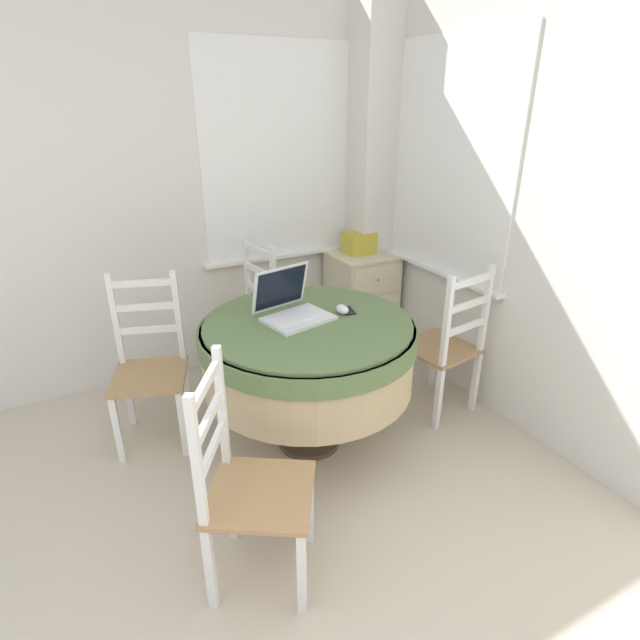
# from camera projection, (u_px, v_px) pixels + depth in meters

# --- Properties ---
(corner_room_shell) EXTENTS (4.49, 4.53, 2.55)m
(corner_room_shell) POSITION_uv_depth(u_px,v_px,m) (328.00, 211.00, 2.70)
(corner_room_shell) COLOR silver
(corner_room_shell) RESTS_ON ground_plane
(round_dining_table) EXTENTS (1.15, 1.15, 0.77)m
(round_dining_table) POSITION_uv_depth(u_px,v_px,m) (308.00, 350.00, 2.67)
(round_dining_table) COLOR #4C3D2D
(round_dining_table) RESTS_ON ground_plane
(laptop) EXTENTS (0.40, 0.38, 0.26)m
(laptop) POSITION_uv_depth(u_px,v_px,m) (292.00, 308.00, 2.64)
(laptop) COLOR silver
(laptop) RESTS_ON round_dining_table
(computer_mouse) EXTENTS (0.06, 0.09, 0.05)m
(computer_mouse) POSITION_uv_depth(u_px,v_px,m) (342.00, 309.00, 2.70)
(computer_mouse) COLOR white
(computer_mouse) RESTS_ON round_dining_table
(cell_phone) EXTENTS (0.08, 0.12, 0.01)m
(cell_phone) POSITION_uv_depth(u_px,v_px,m) (348.00, 310.00, 2.73)
(cell_phone) COLOR black
(cell_phone) RESTS_ON round_dining_table
(dining_chair_near_back_window) EXTENTS (0.46, 0.46, 0.97)m
(dining_chair_near_back_window) POSITION_uv_depth(u_px,v_px,m) (246.00, 318.00, 3.44)
(dining_chair_near_back_window) COLOR #A87F51
(dining_chair_near_back_window) RESTS_ON ground_plane
(dining_chair_near_right_window) EXTENTS (0.45, 0.45, 0.97)m
(dining_chair_near_right_window) POSITION_uv_depth(u_px,v_px,m) (445.00, 347.00, 3.05)
(dining_chair_near_right_window) COLOR #A87F51
(dining_chair_near_right_window) RESTS_ON ground_plane
(dining_chair_camera_near) EXTENTS (0.55, 0.55, 0.97)m
(dining_chair_camera_near) POSITION_uv_depth(u_px,v_px,m) (248.00, 487.00, 1.94)
(dining_chair_camera_near) COLOR #A87F51
(dining_chair_camera_near) RESTS_ON ground_plane
(dining_chair_left_flank) EXTENTS (0.50, 0.51, 0.97)m
(dining_chair_left_flank) POSITION_uv_depth(u_px,v_px,m) (150.00, 368.00, 2.81)
(dining_chair_left_flank) COLOR #A87F51
(dining_chair_left_flank) RESTS_ON ground_plane
(corner_cabinet) EXTENTS (0.47, 0.46, 0.76)m
(corner_cabinet) POSITION_uv_depth(u_px,v_px,m) (361.00, 300.00, 3.93)
(corner_cabinet) COLOR beige
(corner_cabinet) RESTS_ON ground_plane
(storage_box) EXTENTS (0.21, 0.19, 0.16)m
(storage_box) POSITION_uv_depth(u_px,v_px,m) (359.00, 242.00, 3.78)
(storage_box) COLOR gold
(storage_box) RESTS_ON corner_cabinet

